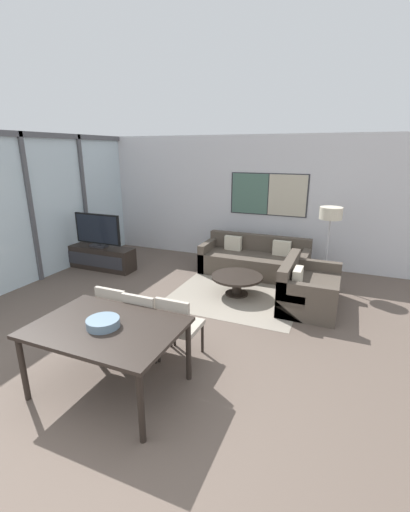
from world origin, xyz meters
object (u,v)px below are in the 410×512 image
object	(u,v)px
dining_table	(107,332)
television	(98,231)
sofa_side	(305,290)
coffee_table	(237,280)
dining_chair_right	(178,324)
sofa_main	(255,261)
dining_chair_centre	(145,319)
tv_console	(100,258)
floor_lamp	(330,218)
fruit_bowl	(103,322)
dining_chair_left	(118,312)

from	to	relation	value
dining_table	television	bearing A→B (deg)	130.63
sofa_side	coffee_table	bearing A→B (deg)	91.78
coffee_table	dining_chair_right	world-z (taller)	dining_chair_right
sofa_main	dining_chair_right	size ratio (longest dim) A/B	2.53
sofa_side	dining_chair_centre	xyz separation A→B (m)	(-1.65, -2.27, 0.23)
tv_console	dining_table	xyz separation A→B (m)	(2.71, -3.15, 0.44)
floor_lamp	television	bearing A→B (deg)	-168.93
sofa_main	sofa_side	bearing A→B (deg)	-45.38
television	coffee_table	bearing A→B (deg)	-3.78
television	fruit_bowl	size ratio (longest dim) A/B	3.33
fruit_bowl	sofa_side	bearing A→B (deg)	61.18
sofa_main	sofa_side	xyz separation A→B (m)	(1.17, -1.19, 0.00)
dining_chair_centre	fruit_bowl	distance (m)	0.81
television	dining_chair_left	distance (m)	3.33
fruit_bowl	floor_lamp	world-z (taller)	floor_lamp
sofa_main	dining_table	distance (m)	4.22
television	floor_lamp	size ratio (longest dim) A/B	0.75
dining_chair_left	coffee_table	bearing A→B (deg)	67.66
dining_chair_right	dining_table	bearing A→B (deg)	-119.68
tv_console	floor_lamp	distance (m)	4.78
coffee_table	floor_lamp	distance (m)	2.05
coffee_table	floor_lamp	size ratio (longest dim) A/B	0.60
dining_chair_left	dining_chair_centre	xyz separation A→B (m)	(0.43, -0.04, 0.00)
sofa_main	dining_table	world-z (taller)	sofa_main
dining_chair_left	dining_chair_right	distance (m)	0.86
sofa_main	dining_chair_right	xyz separation A→B (m)	(-0.04, -3.42, 0.23)
coffee_table	dining_chair_left	xyz separation A→B (m)	(-0.90, -2.19, 0.22)
television	sofa_side	size ratio (longest dim) A/B	0.81
sofa_main	dining_table	bearing A→B (deg)	-96.46
television	dining_chair_left	xyz separation A→B (m)	(2.28, -2.40, -0.35)
sofa_main	dining_chair_centre	size ratio (longest dim) A/B	2.53
coffee_table	dining_chair_centre	size ratio (longest dim) A/B	1.05
dining_table	dining_chair_centre	size ratio (longest dim) A/B	1.78
coffee_table	dining_chair_left	size ratio (longest dim) A/B	1.05
coffee_table	floor_lamp	bearing A→B (deg)	38.42
dining_chair_left	dining_chair_right	xyz separation A→B (m)	(0.86, 0.00, 0.00)
sofa_main	coffee_table	size ratio (longest dim) A/B	2.40
sofa_side	dining_table	distance (m)	3.43
dining_table	floor_lamp	bearing A→B (deg)	65.26
floor_lamp	dining_chair_right	bearing A→B (deg)	-113.55
sofa_side	coffee_table	world-z (taller)	sofa_side
coffee_table	floor_lamp	xyz separation A→B (m)	(1.39, 1.10, 1.03)
fruit_bowl	coffee_table	bearing A→B (deg)	80.79
dining_chair_right	dining_chair_left	bearing A→B (deg)	-179.75
tv_console	dining_chair_left	size ratio (longest dim) A/B	1.86
tv_console	dining_chair_left	bearing A→B (deg)	-46.55
sofa_side	sofa_main	bearing A→B (deg)	44.62
dining_table	fruit_bowl	size ratio (longest dim) A/B	4.55
dining_chair_left	tv_console	bearing A→B (deg)	133.45
television	dining_chair_right	bearing A→B (deg)	-37.44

